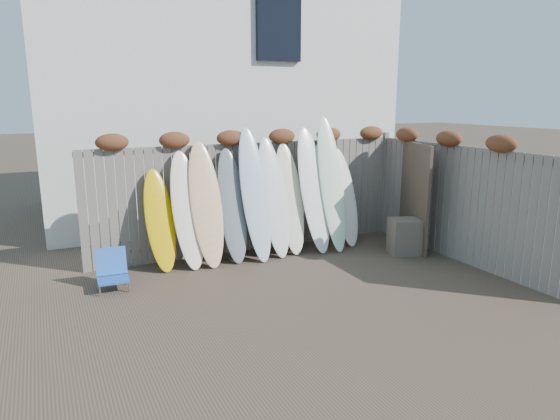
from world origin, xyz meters
name	(u,v)px	position (x,y,z in m)	size (l,w,h in m)	color
ground	(316,293)	(0.00, 0.00, 0.00)	(80.00, 80.00, 0.00)	#493A2D
back_fence	(255,187)	(0.06, 2.39, 1.18)	(6.05, 0.28, 2.24)	slate
right_fence	(461,196)	(2.99, 0.25, 1.14)	(0.28, 4.40, 2.24)	slate
house	(206,81)	(0.50, 6.50, 3.20)	(8.50, 5.50, 6.33)	silver
beach_chair	(112,270)	(-2.64, 1.49, 0.28)	(0.47, 0.50, 0.59)	#2352AF
wooden_crate	(405,236)	(2.42, 0.95, 0.32)	(0.55, 0.46, 0.64)	#463834
lattice_panel	(415,196)	(2.79, 1.19, 0.99)	(0.06, 1.32, 1.98)	#49382C
surfboard_0	(160,220)	(-1.78, 2.04, 0.83)	(0.48, 0.07, 1.72)	#DDAB05
surfboard_1	(187,210)	(-1.33, 2.00, 0.97)	(0.52, 0.07, 2.01)	white
surfboard_2	(206,204)	(-1.01, 1.97, 1.04)	(0.54, 0.07, 2.16)	tan
surfboard_3	(232,206)	(-0.54, 1.99, 0.97)	(0.48, 0.07, 2.02)	slate
surfboard_4	(255,194)	(-0.14, 1.92, 1.15)	(0.50, 0.07, 2.39)	#AEC4D9
surfboard_5	(274,197)	(0.25, 1.98, 1.05)	(0.51, 0.07, 2.19)	silver
surfboard_6	(290,199)	(0.59, 2.00, 0.99)	(0.50, 0.07, 2.07)	#F9EFCA
surfboard_7	(314,190)	(1.03, 1.92, 1.13)	(0.55, 0.07, 2.36)	white
surfboard_8	(332,183)	(1.40, 1.88, 1.23)	(0.47, 0.07, 2.57)	#DAF9D6
surfboard_9	(344,197)	(1.76, 1.99, 0.92)	(0.52, 0.07, 1.92)	white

